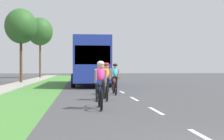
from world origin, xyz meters
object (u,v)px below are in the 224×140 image
(bus_blue, at_px, (89,60))
(pickup_white, at_px, (107,72))
(cyclist_lead, at_px, (100,84))
(cyclist_distant, at_px, (115,79))
(suv_dark_green, at_px, (104,71))
(street_tree_far, at_px, (40,32))
(cyclist_trailing, at_px, (106,81))
(street_tree_near, at_px, (21,26))

(bus_blue, xyz_separation_m, pickup_white, (2.84, 15.51, -1.15))
(cyclist_lead, height_order, bus_blue, bus_blue)
(cyclist_distant, distance_m, pickup_white, 25.39)
(bus_blue, height_order, suv_dark_green, bus_blue)
(street_tree_far, bearing_deg, cyclist_trailing, -78.65)
(cyclist_lead, relative_size, cyclist_trailing, 1.00)
(pickup_white, height_order, street_tree_near, street_tree_near)
(suv_dark_green, height_order, street_tree_far, street_tree_far)
(cyclist_distant, relative_size, street_tree_near, 0.25)
(cyclist_distant, height_order, street_tree_near, street_tree_near)
(cyclist_lead, bearing_deg, cyclist_trailing, 81.49)
(street_tree_near, bearing_deg, cyclist_trailing, -69.06)
(suv_dark_green, bearing_deg, cyclist_lead, -94.60)
(cyclist_distant, relative_size, suv_dark_green, 0.37)
(cyclist_trailing, bearing_deg, bus_blue, 91.14)
(cyclist_trailing, xyz_separation_m, street_tree_far, (-6.42, 32.01, 5.60))
(suv_dark_green, distance_m, street_tree_far, 12.37)
(cyclist_lead, bearing_deg, cyclist_distant, 78.86)
(cyclist_trailing, distance_m, cyclist_distant, 2.92)
(street_tree_near, bearing_deg, suv_dark_green, 66.78)
(cyclist_lead, distance_m, cyclist_trailing, 2.90)
(pickup_white, relative_size, street_tree_near, 0.75)
(bus_blue, bearing_deg, suv_dark_green, 83.01)
(cyclist_trailing, relative_size, street_tree_near, 0.25)
(bus_blue, bearing_deg, cyclist_lead, -90.65)
(cyclist_lead, bearing_deg, suv_dark_green, 85.40)
(cyclist_trailing, height_order, pickup_white, pickup_white)
(cyclist_distant, xyz_separation_m, street_tree_near, (-7.05, 13.76, 4.34))
(cyclist_lead, distance_m, street_tree_near, 20.81)
(street_tree_near, bearing_deg, cyclist_lead, -73.08)
(cyclist_trailing, bearing_deg, cyclist_distant, 76.26)
(cyclist_trailing, bearing_deg, street_tree_near, 110.94)
(suv_dark_green, distance_m, street_tree_near, 23.75)
(cyclist_lead, xyz_separation_m, pickup_white, (3.02, 31.03, 0.02))
(cyclist_lead, distance_m, pickup_white, 31.17)
(cyclist_lead, relative_size, cyclist_distant, 1.00)
(street_tree_far, bearing_deg, cyclist_distant, -76.29)
(cyclist_distant, bearing_deg, cyclist_lead, -101.14)
(cyclist_trailing, height_order, street_tree_far, street_tree_far)
(cyclist_distant, height_order, bus_blue, bus_blue)
(suv_dark_green, bearing_deg, pickup_white, -91.60)
(suv_dark_green, bearing_deg, cyclist_trailing, -94.30)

